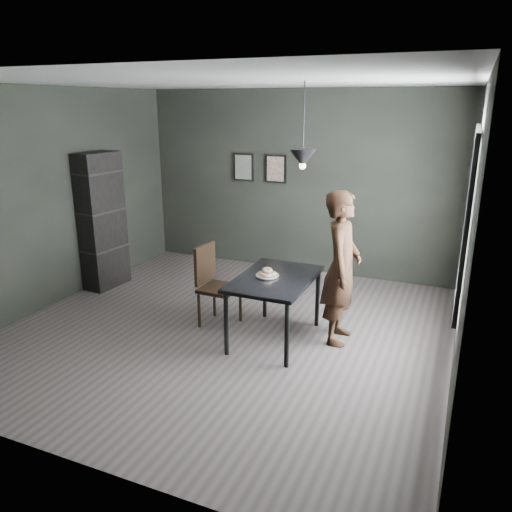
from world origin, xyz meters
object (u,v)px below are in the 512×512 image
at_px(woman, 341,268).
at_px(shelf_unit, 101,221).
at_px(cafe_table, 275,284).
at_px(white_plate, 267,276).
at_px(wood_chair, 213,280).
at_px(pendant_lamp, 303,158).

relative_size(woman, shelf_unit, 0.88).
relative_size(cafe_table, white_plate, 5.22).
height_order(woman, wood_chair, woman).
bearing_deg(shelf_unit, white_plate, -8.22).
distance_m(white_plate, woman, 0.82).
xyz_separation_m(shelf_unit, pendant_lamp, (3.17, -0.57, 1.08)).
bearing_deg(cafe_table, shelf_unit, 167.14).
xyz_separation_m(woman, pendant_lamp, (-0.42, -0.18, 1.19)).
distance_m(white_plate, pendant_lamp, 1.34).
height_order(shelf_unit, pendant_lamp, pendant_lamp).
bearing_deg(white_plate, cafe_table, 7.92).
relative_size(shelf_unit, pendant_lamp, 2.24).
distance_m(cafe_table, woman, 0.75).
xyz_separation_m(cafe_table, woman, (0.67, 0.28, 0.19)).
relative_size(cafe_table, pendant_lamp, 1.39).
xyz_separation_m(cafe_table, wood_chair, (-0.84, 0.12, -0.11)).
relative_size(cafe_table, wood_chair, 1.22).
xyz_separation_m(cafe_table, pendant_lamp, (0.25, 0.10, 1.38)).
relative_size(white_plate, pendant_lamp, 0.27).
bearing_deg(wood_chair, cafe_table, -5.95).
relative_size(white_plate, woman, 0.13).
bearing_deg(white_plate, woman, 21.36).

